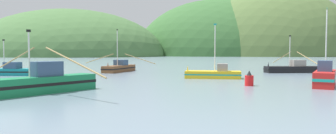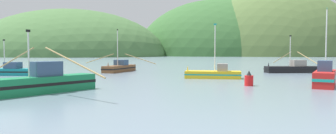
{
  "view_description": "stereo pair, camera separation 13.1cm",
  "coord_description": "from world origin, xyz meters",
  "px_view_note": "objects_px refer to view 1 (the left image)",
  "views": [
    {
      "loc": [
        13.82,
        -12.44,
        3.39
      ],
      "look_at": [
        2.23,
        26.42,
        1.4
      ],
      "focal_mm": 33.31,
      "sensor_mm": 36.0,
      "label": 1
    },
    {
      "loc": [
        13.95,
        -12.41,
        3.39
      ],
      "look_at": [
        2.23,
        26.42,
        1.4
      ],
      "focal_mm": 33.31,
      "sensor_mm": 36.0,
      "label": 2
    }
  ],
  "objects_px": {
    "fishing_boat_red": "(325,77)",
    "fishing_boat_yellow": "(214,74)",
    "fishing_boat_black": "(294,68)",
    "fishing_boat_teal": "(8,71)",
    "channel_buoy": "(249,79)",
    "fishing_boat_green": "(41,83)",
    "fishing_boat_brown": "(119,68)"
  },
  "relations": [
    {
      "from": "fishing_boat_black",
      "to": "fishing_boat_yellow",
      "type": "xyz_separation_m",
      "value": [
        -10.94,
        -14.5,
        -0.1
      ]
    },
    {
      "from": "fishing_boat_green",
      "to": "fishing_boat_brown",
      "type": "bearing_deg",
      "value": -146.05
    },
    {
      "from": "fishing_boat_black",
      "to": "fishing_boat_teal",
      "type": "height_order",
      "value": "fishing_boat_black"
    },
    {
      "from": "fishing_boat_black",
      "to": "fishing_boat_brown",
      "type": "xyz_separation_m",
      "value": [
        -28.11,
        -6.08,
        0.02
      ]
    },
    {
      "from": "fishing_boat_black",
      "to": "fishing_boat_red",
      "type": "distance_m",
      "value": 20.05
    },
    {
      "from": "fishing_boat_red",
      "to": "fishing_boat_yellow",
      "type": "bearing_deg",
      "value": 77.6
    },
    {
      "from": "fishing_boat_black",
      "to": "fishing_boat_red",
      "type": "relative_size",
      "value": 1.97
    },
    {
      "from": "fishing_boat_brown",
      "to": "fishing_boat_teal",
      "type": "xyz_separation_m",
      "value": [
        -11.91,
        -11.94,
        -0.06
      ]
    },
    {
      "from": "fishing_boat_black",
      "to": "fishing_boat_brown",
      "type": "bearing_deg",
      "value": -8.41
    },
    {
      "from": "fishing_boat_green",
      "to": "fishing_boat_yellow",
      "type": "distance_m",
      "value": 21.64
    },
    {
      "from": "fishing_boat_brown",
      "to": "fishing_boat_yellow",
      "type": "bearing_deg",
      "value": 65.56
    },
    {
      "from": "fishing_boat_black",
      "to": "fishing_boat_yellow",
      "type": "distance_m",
      "value": 18.16
    },
    {
      "from": "fishing_boat_red",
      "to": "fishing_boat_teal",
      "type": "xyz_separation_m",
      "value": [
        -40.99,
        2.01,
        -0.24
      ]
    },
    {
      "from": "fishing_boat_black",
      "to": "channel_buoy",
      "type": "bearing_deg",
      "value": 53.65
    },
    {
      "from": "fishing_boat_red",
      "to": "channel_buoy",
      "type": "distance_m",
      "value": 7.59
    },
    {
      "from": "fishing_boat_black",
      "to": "fishing_boat_teal",
      "type": "distance_m",
      "value": 43.89
    },
    {
      "from": "fishing_boat_green",
      "to": "channel_buoy",
      "type": "distance_m",
      "value": 19.23
    },
    {
      "from": "fishing_boat_green",
      "to": "fishing_boat_teal",
      "type": "relative_size",
      "value": 1.95
    },
    {
      "from": "fishing_boat_brown",
      "to": "fishing_boat_yellow",
      "type": "relative_size",
      "value": 1.81
    },
    {
      "from": "fishing_boat_brown",
      "to": "fishing_boat_red",
      "type": "distance_m",
      "value": 32.26
    },
    {
      "from": "fishing_boat_brown",
      "to": "channel_buoy",
      "type": "bearing_deg",
      "value": 55.11
    },
    {
      "from": "fishing_boat_green",
      "to": "fishing_boat_yellow",
      "type": "bearing_deg",
      "value": 170.07
    },
    {
      "from": "fishing_boat_yellow",
      "to": "channel_buoy",
      "type": "xyz_separation_m",
      "value": [
        4.66,
        -7.78,
        0.05
      ]
    },
    {
      "from": "fishing_boat_green",
      "to": "fishing_boat_red",
      "type": "height_order",
      "value": "fishing_boat_red"
    },
    {
      "from": "fishing_boat_green",
      "to": "fishing_boat_red",
      "type": "xyz_separation_m",
      "value": [
        23.26,
        12.89,
        0.02
      ]
    },
    {
      "from": "fishing_boat_red",
      "to": "fishing_boat_brown",
      "type": "bearing_deg",
      "value": 76.88
    },
    {
      "from": "fishing_boat_black",
      "to": "fishing_boat_teal",
      "type": "xyz_separation_m",
      "value": [
        -40.02,
        -18.02,
        -0.04
      ]
    },
    {
      "from": "fishing_boat_red",
      "to": "channel_buoy",
      "type": "bearing_deg",
      "value": 119.72
    },
    {
      "from": "fishing_boat_teal",
      "to": "fishing_boat_brown",
      "type": "bearing_deg",
      "value": -147.9
    },
    {
      "from": "fishing_boat_red",
      "to": "fishing_boat_teal",
      "type": "relative_size",
      "value": 1.02
    },
    {
      "from": "channel_buoy",
      "to": "fishing_boat_black",
      "type": "bearing_deg",
      "value": 74.27
    },
    {
      "from": "fishing_boat_black",
      "to": "channel_buoy",
      "type": "xyz_separation_m",
      "value": [
        -6.27,
        -22.27,
        -0.05
      ]
    }
  ]
}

